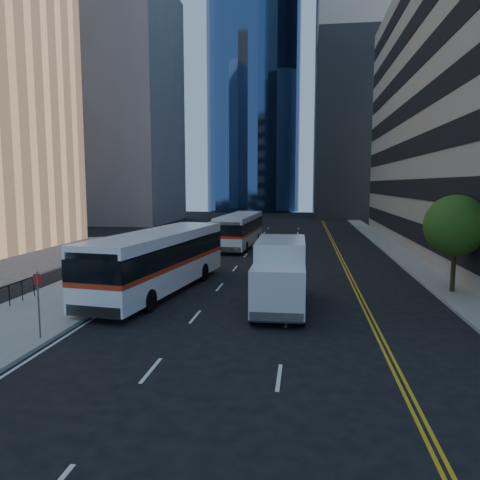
% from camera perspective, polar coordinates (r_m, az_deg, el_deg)
% --- Properties ---
extents(ground, '(160.00, 160.00, 0.00)m').
position_cam_1_polar(ground, '(18.49, 3.87, -11.44)').
color(ground, black).
rests_on(ground, ground).
extents(sidewalk_west, '(5.00, 90.00, 0.15)m').
position_cam_1_polar(sidewalk_west, '(44.46, -7.48, -0.62)').
color(sidewalk_west, gray).
rests_on(sidewalk_west, ground).
extents(sidewalk_east, '(2.00, 90.00, 0.15)m').
position_cam_1_polar(sidewalk_east, '(43.62, 18.08, -1.04)').
color(sidewalk_east, gray).
rests_on(sidewalk_east, ground).
extents(office_tower_north, '(30.00, 28.00, 60.00)m').
position_cam_1_polar(office_tower_north, '(94.25, 19.17, 21.34)').
color(office_tower_north, gray).
rests_on(office_tower_north, ground).
extents(glass_tower, '(20.00, 20.00, 80.00)m').
position_cam_1_polar(glass_tower, '(108.66, 1.66, 25.17)').
color(glass_tower, navy).
rests_on(glass_tower, ground).
extents(midrise_west, '(18.00, 18.00, 35.00)m').
position_cam_1_polar(midrise_west, '(76.30, -15.34, 15.42)').
color(midrise_west, gray).
rests_on(midrise_west, ground).
extents(street_tree, '(3.20, 3.20, 5.10)m').
position_cam_1_polar(street_tree, '(26.78, 24.79, 1.59)').
color(street_tree, '#332114').
rests_on(street_tree, sidewalk_east).
extents(bus_front, '(4.48, 12.96, 3.28)m').
position_cam_1_polar(bus_front, '(25.46, -9.80, -2.32)').
color(bus_front, white).
rests_on(bus_front, ground).
extents(bus_rear, '(3.10, 11.78, 3.01)m').
position_cam_1_polar(bus_rear, '(43.24, -0.01, 1.32)').
color(bus_rear, white).
rests_on(bus_rear, ground).
extents(box_truck, '(2.35, 6.63, 3.16)m').
position_cam_1_polar(box_truck, '(21.88, 4.91, -4.06)').
color(box_truck, silver).
rests_on(box_truck, ground).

